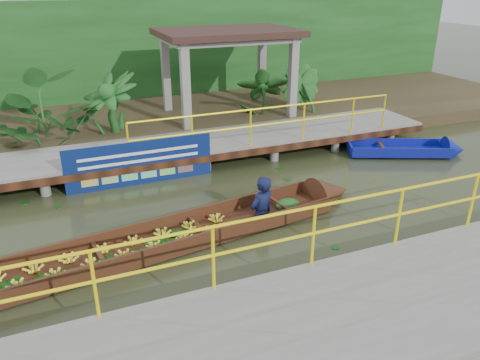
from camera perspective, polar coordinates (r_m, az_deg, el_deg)
name	(u,v)px	position (r m, az deg, el deg)	size (l,w,h in m)	color
ground	(202,223)	(9.89, -4.60, -5.20)	(80.00, 80.00, 0.00)	#293018
land_strip	(134,119)	(16.63, -12.74, 7.21)	(30.00, 8.00, 0.45)	#322819
far_dock	(163,150)	(12.74, -9.39, 3.66)	(16.00, 2.06, 1.66)	slate
near_dock	(364,325)	(7.01, 14.93, -16.75)	(18.00, 2.40, 1.73)	slate
pavilion	(227,42)	(15.73, -1.54, 16.52)	(4.40, 3.00, 3.00)	slate
foliage_backdrop	(118,56)	(18.67, -14.69, 14.38)	(30.00, 0.80, 4.00)	#164215
vendor_boat	(168,234)	(9.06, -8.78, -6.49)	(9.75, 2.29, 2.18)	#3B1D10
moored_blue_boat	(426,150)	(14.55, 21.71, 3.40)	(3.39, 2.09, 0.79)	navy
blue_banner	(140,163)	(11.70, -12.04, 2.03)	(3.59, 0.04, 1.12)	navy
tropical_plants	(103,105)	(14.07, -16.41, 8.76)	(14.48, 1.48, 1.86)	#164215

